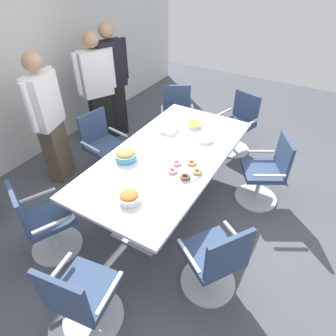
% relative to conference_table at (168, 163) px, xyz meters
% --- Properties ---
extents(ground_plane, '(10.00, 10.00, 0.01)m').
position_rel_conference_table_xyz_m(ground_plane, '(0.00, 0.00, -0.63)').
color(ground_plane, '#4C4F56').
extents(back_wall, '(8.00, 0.10, 2.80)m').
position_rel_conference_table_xyz_m(back_wall, '(0.00, 2.40, 0.77)').
color(back_wall, silver).
rests_on(back_wall, ground).
extents(conference_table, '(2.40, 1.20, 0.75)m').
position_rel_conference_table_xyz_m(conference_table, '(0.00, 0.00, 0.00)').
color(conference_table, silver).
rests_on(conference_table, ground).
extents(office_chair_0, '(0.75, 0.75, 0.91)m').
position_rel_conference_table_xyz_m(office_chair_0, '(-0.82, -0.97, -0.22)').
color(office_chair_0, silver).
rests_on(office_chair_0, ground).
extents(office_chair_1, '(0.74, 0.74, 0.91)m').
position_rel_conference_table_xyz_m(office_chair_1, '(0.67, -1.01, -0.22)').
color(office_chair_1, silver).
rests_on(office_chair_1, ground).
extents(office_chair_2, '(0.67, 0.67, 0.91)m').
position_rel_conference_table_xyz_m(office_chair_2, '(1.64, -0.30, -0.22)').
color(office_chair_2, silver).
rests_on(office_chair_2, ground).
extents(office_chair_3, '(0.75, 0.75, 0.91)m').
position_rel_conference_table_xyz_m(office_chair_3, '(1.39, 0.64, -0.22)').
color(office_chair_3, silver).
rests_on(office_chair_3, ground).
extents(office_chair_4, '(0.62, 0.62, 0.91)m').
position_rel_conference_table_xyz_m(office_chair_4, '(0.09, 1.10, -0.22)').
color(office_chair_4, silver).
rests_on(office_chair_4, ground).
extents(office_chair_5, '(0.72, 0.72, 0.91)m').
position_rel_conference_table_xyz_m(office_chair_5, '(-1.29, 0.72, -0.22)').
color(office_chair_5, silver).
rests_on(office_chair_5, ground).
extents(office_chair_6, '(0.62, 0.62, 0.91)m').
position_rel_conference_table_xyz_m(office_chair_6, '(-1.68, -0.19, -0.22)').
color(office_chair_6, silver).
rests_on(office_chair_6, ground).
extents(person_standing_1, '(0.61, 0.34, 1.75)m').
position_rel_conference_table_xyz_m(person_standing_1, '(-0.31, 1.57, 0.29)').
color(person_standing_1, brown).
rests_on(person_standing_1, ground).
extents(person_standing_2, '(0.58, 0.39, 1.75)m').
position_rel_conference_table_xyz_m(person_standing_2, '(0.74, 1.67, 0.29)').
color(person_standing_2, black).
rests_on(person_standing_2, ground).
extents(person_standing_3, '(0.60, 0.37, 1.82)m').
position_rel_conference_table_xyz_m(person_standing_3, '(1.05, 1.65, 0.33)').
color(person_standing_3, black).
rests_on(person_standing_3, ground).
extents(snack_bowl_pretzels, '(0.21, 0.21, 0.10)m').
position_rel_conference_table_xyz_m(snack_bowl_pretzels, '(-0.85, -0.08, 0.17)').
color(snack_bowl_pretzels, white).
rests_on(snack_bowl_pretzels, conference_table).
extents(snack_bowl_chips_yellow, '(0.19, 0.19, 0.08)m').
position_rel_conference_table_xyz_m(snack_bowl_chips_yellow, '(0.73, 0.03, 0.17)').
color(snack_bowl_chips_yellow, beige).
rests_on(snack_bowl_chips_yellow, conference_table).
extents(snack_bowl_cookies, '(0.25, 0.25, 0.12)m').
position_rel_conference_table_xyz_m(snack_bowl_cookies, '(-0.33, 0.36, 0.18)').
color(snack_bowl_cookies, '#4C9EC6').
rests_on(snack_bowl_cookies, conference_table).
extents(donut_platter, '(0.37, 0.37, 0.04)m').
position_rel_conference_table_xyz_m(donut_platter, '(-0.18, -0.31, 0.14)').
color(donut_platter, white).
rests_on(donut_platter, conference_table).
extents(plate_stack, '(0.20, 0.20, 0.04)m').
position_rel_conference_table_xyz_m(plate_stack, '(0.47, -0.25, 0.14)').
color(plate_stack, white).
rests_on(plate_stack, conference_table).
extents(napkin_pile, '(0.19, 0.19, 0.05)m').
position_rel_conference_table_xyz_m(napkin_pile, '(0.44, 0.24, 0.15)').
color(napkin_pile, white).
rests_on(napkin_pile, conference_table).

